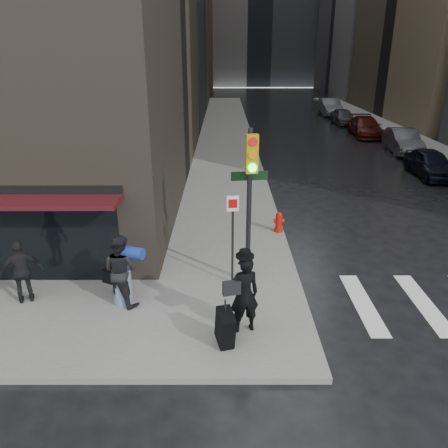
{
  "coord_description": "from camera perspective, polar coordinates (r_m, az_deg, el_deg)",
  "views": [
    {
      "loc": [
        -0.16,
        -8.88,
        6.21
      ],
      "look_at": [
        -0.15,
        3.38,
        1.3
      ],
      "focal_mm": 35.0,
      "sensor_mm": 36.0,
      "label": 1
    }
  ],
  "objects": [
    {
      "name": "parked_car_4",
      "position": [
        41.23,
        15.28,
        13.39
      ],
      "size": [
        1.64,
        4.03,
        1.37
      ],
      "primitive_type": "imported",
      "rotation": [
        0.0,
        0.0,
        0.01
      ],
      "color": "#414247",
      "rests_on": "ground"
    },
    {
      "name": "bldg_right_far",
      "position": [
        72.09,
        23.6,
        25.22
      ],
      "size": [
        22.0,
        20.0,
        25.0
      ],
      "primitive_type": "cube",
      "color": "slate",
      "rests_on": "ground"
    },
    {
      "name": "fire_hydrant",
      "position": [
        15.65,
        7.16,
        0.15
      ],
      "size": [
        0.41,
        0.32,
        0.72
      ],
      "rotation": [
        0.0,
        0.0,
        -0.09
      ],
      "color": "#B4150B",
      "rests_on": "ground"
    },
    {
      "name": "parked_car_2",
      "position": [
        30.76,
        22.33,
        10.0
      ],
      "size": [
        2.0,
        4.67,
        1.5
      ],
      "primitive_type": "imported",
      "rotation": [
        0.0,
        0.0,
        -0.09
      ],
      "color": "#3A3A3F",
      "rests_on": "ground"
    },
    {
      "name": "traffic_light",
      "position": [
        11.19,
        3.24,
        4.62
      ],
      "size": [
        1.06,
        0.53,
        4.27
      ],
      "rotation": [
        0.0,
        0.0,
        0.13
      ],
      "color": "black",
      "rests_on": "ground"
    },
    {
      "name": "sidewalk_right",
      "position": [
        38.88,
        20.96,
        11.35
      ],
      "size": [
        3.0,
        50.0,
        0.15
      ],
      "primitive_type": "cube",
      "color": "slate",
      "rests_on": "ground"
    },
    {
      "name": "man_jeans",
      "position": [
        11.25,
        -13.32,
        -5.84
      ],
      "size": [
        1.27,
        1.18,
        1.89
      ],
      "rotation": [
        0.0,
        0.0,
        2.65
      ],
      "color": "black",
      "rests_on": "ground"
    },
    {
      "name": "man_greycoat",
      "position": [
        12.19,
        -24.87,
        -5.63
      ],
      "size": [
        1.09,
        0.8,
        1.71
      ],
      "rotation": [
        0.0,
        0.0,
        3.57
      ],
      "color": "black",
      "rests_on": "ground"
    },
    {
      "name": "ground",
      "position": [
        10.84,
        0.84,
        -13.14
      ],
      "size": [
        140.0,
        140.0,
        0.0
      ],
      "primitive_type": "plane",
      "color": "black",
      "rests_on": "ground"
    },
    {
      "name": "parked_car_3",
      "position": [
        35.85,
        18.0,
        11.98
      ],
      "size": [
        2.36,
        5.07,
        1.43
      ],
      "primitive_type": "imported",
      "rotation": [
        0.0,
        0.0,
        -0.07
      ],
      "color": "#3A0F0B",
      "rests_on": "ground"
    },
    {
      "name": "man_overcoat",
      "position": [
        9.88,
        2.14,
        -9.88
      ],
      "size": [
        1.07,
        1.27,
        2.07
      ],
      "rotation": [
        0.0,
        0.0,
        3.41
      ],
      "color": "black",
      "rests_on": "ground"
    },
    {
      "name": "sidewalk_left",
      "position": [
        36.4,
        0.22,
        12.13
      ],
      "size": [
        4.0,
        50.0,
        0.15
      ],
      "primitive_type": "cube",
      "color": "slate",
      "rests_on": "ground"
    },
    {
      "name": "parked_car_5",
      "position": [
        46.76,
        13.64,
        14.63
      ],
      "size": [
        1.79,
        5.03,
        1.65
      ],
      "primitive_type": "imported",
      "rotation": [
        0.0,
        0.0,
        -0.01
      ],
      "color": "#4F4F54",
      "rests_on": "ground"
    },
    {
      "name": "parked_car_1",
      "position": [
        25.33,
        25.35,
        7.18
      ],
      "size": [
        1.8,
        4.18,
        1.41
      ],
      "primitive_type": "imported",
      "rotation": [
        0.0,
        0.0,
        -0.03
      ],
      "color": "black",
      "rests_on": "ground"
    }
  ]
}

